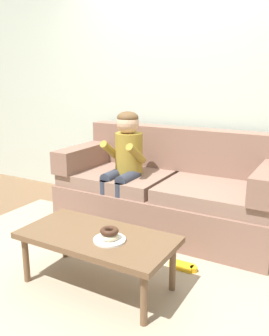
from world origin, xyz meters
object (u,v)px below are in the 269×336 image
(coffee_table, at_px, (97,240))
(person_child, at_px, (125,159))
(couch, at_px, (169,193))
(toy_controller, at_px, (183,267))
(donut, at_px, (109,236))

(coffee_table, relative_size, person_child, 0.95)
(coffee_table, xyz_separation_m, person_child, (-0.38, 0.99, 0.32))
(couch, bearing_deg, toy_controller, -57.77)
(person_child, xyz_separation_m, donut, (0.50, -1.02, -0.25))
(couch, distance_m, donut, 1.24)
(person_child, bearing_deg, toy_controller, -31.66)
(donut, bearing_deg, toy_controller, 59.88)
(couch, height_order, person_child, person_child)
(coffee_table, bearing_deg, donut, -15.53)
(couch, xyz_separation_m, person_child, (-0.36, -0.20, 0.33))
(couch, xyz_separation_m, toy_controller, (0.44, -0.70, -0.31))
(donut, relative_size, toy_controller, 0.53)
(coffee_table, relative_size, donut, 8.76)
(coffee_table, bearing_deg, person_child, 110.84)
(person_child, bearing_deg, coffee_table, -69.16)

